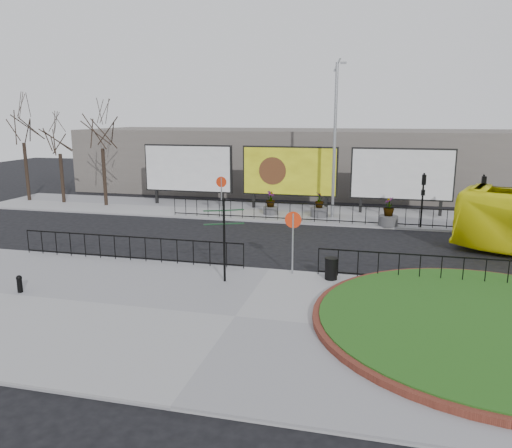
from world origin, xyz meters
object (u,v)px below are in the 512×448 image
(lamp_post, at_px, (335,139))
(fingerpost_sign, at_px, (224,231))
(planter_b, at_px, (319,208))
(litter_bin, at_px, (331,268))
(bollard, at_px, (19,283))
(planter_c, at_px, (388,215))
(planter_a, at_px, (271,205))
(billboard_mid, at_px, (290,171))

(lamp_post, relative_size, fingerpost_sign, 2.91)
(planter_b, bearing_deg, litter_bin, -81.13)
(bollard, height_order, planter_c, planter_c)
(fingerpost_sign, xyz_separation_m, litter_bin, (3.83, 1.18, -1.49))
(fingerpost_sign, height_order, planter_b, fingerpost_sign)
(fingerpost_sign, xyz_separation_m, bollard, (-6.62, -2.84, -1.57))
(litter_bin, xyz_separation_m, planter_b, (-1.83, 11.72, 0.08))
(bollard, distance_m, planter_b, 17.95)
(bollard, height_order, planter_a, planter_a)
(planter_b, distance_m, planter_c, 4.36)
(billboard_mid, distance_m, planter_a, 2.88)
(planter_b, height_order, planter_c, planter_c)
(billboard_mid, bearing_deg, planter_c, -29.72)
(bollard, distance_m, planter_a, 16.71)
(litter_bin, bearing_deg, lamp_post, 95.00)
(lamp_post, bearing_deg, planter_c, -26.22)
(fingerpost_sign, bearing_deg, bollard, -177.25)
(billboard_mid, relative_size, litter_bin, 7.40)
(fingerpost_sign, height_order, planter_a, fingerpost_sign)
(lamp_post, height_order, planter_c, lamp_post)
(planter_a, bearing_deg, lamp_post, 0.00)
(planter_a, height_order, planter_c, planter_c)
(bollard, bearing_deg, planter_a, 70.45)
(fingerpost_sign, bearing_deg, planter_c, 41.34)
(bollard, bearing_deg, billboard_mid, 70.09)
(lamp_post, relative_size, planter_b, 6.19)
(lamp_post, distance_m, planter_c, 5.49)
(planter_a, height_order, planter_b, planter_b)
(lamp_post, xyz_separation_m, fingerpost_sign, (-2.81, -12.90, -2.79))
(planter_c, bearing_deg, bollard, -131.86)
(planter_c, bearing_deg, fingerpost_sign, -118.18)
(lamp_post, xyz_separation_m, planter_a, (-3.83, -0.00, -4.15))
(fingerpost_sign, xyz_separation_m, planter_b, (2.00, 12.90, -1.42))
(billboard_mid, bearing_deg, planter_b, -41.82)
(billboard_mid, height_order, litter_bin, billboard_mid)
(fingerpost_sign, bearing_deg, planter_a, 74.05)
(billboard_mid, height_order, planter_a, billboard_mid)
(lamp_post, bearing_deg, fingerpost_sign, -102.27)
(planter_a, bearing_deg, planter_c, -12.73)
(lamp_post, bearing_deg, planter_a, -180.00)
(fingerpost_sign, bearing_deg, litter_bin, -3.36)
(fingerpost_sign, distance_m, planter_b, 13.14)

